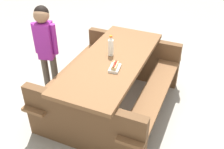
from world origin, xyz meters
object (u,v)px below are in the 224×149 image
soda_bottle (111,46)px  hotdog_tray (115,67)px  picnic_table (112,80)px  child_in_coat (45,41)px

soda_bottle → hotdog_tray: bearing=16.6°
picnic_table → child_in_coat: 1.00m
picnic_table → soda_bottle: 0.44m
soda_bottle → child_in_coat: bearing=-97.4°
child_in_coat → picnic_table: bearing=76.9°
picnic_table → soda_bottle: soda_bottle is taller
picnic_table → soda_bottle: bearing=-163.4°
child_in_coat → hotdog_tray: bearing=66.2°
picnic_table → child_in_coat: (-0.21, -0.91, 0.38)m
soda_bottle → child_in_coat: 0.89m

